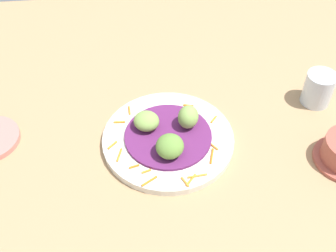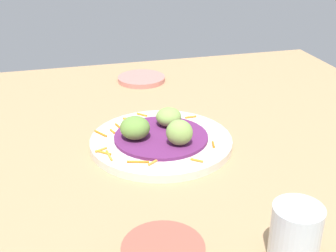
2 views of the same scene
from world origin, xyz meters
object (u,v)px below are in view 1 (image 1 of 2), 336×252
object	(u,v)px
guac_scoop_center	(146,121)
guac_scoop_right	(170,146)
guac_scoop_left	(188,117)
main_plate	(168,139)
water_glass	(318,89)

from	to	relation	value
guac_scoop_center	guac_scoop_right	world-z (taller)	guac_scoop_right
guac_scoop_left	guac_scoop_center	world-z (taller)	guac_scoop_left
main_plate	water_glass	distance (cm)	35.39
main_plate	guac_scoop_right	world-z (taller)	guac_scoop_right
main_plate	guac_scoop_center	size ratio (longest dim) A/B	5.09
main_plate	water_glass	bearing A→B (deg)	14.73
guac_scoop_center	main_plate	bearing A→B (deg)	-31.74
guac_scoop_center	water_glass	xyz separation A→B (cm)	(38.28, 6.38, -0.10)
guac_scoop_center	guac_scoop_right	distance (cm)	8.52
guac_scoop_right	water_glass	size ratio (longest dim) A/B	0.73
guac_scoop_center	guac_scoop_right	bearing A→B (deg)	-61.74
guac_scoop_left	water_glass	distance (cm)	30.51
guac_scoop_right	water_glass	bearing A→B (deg)	22.05
main_plate	water_glass	size ratio (longest dim) A/B	3.54
guac_scoop_right	guac_scoop_left	bearing A→B (deg)	58.26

